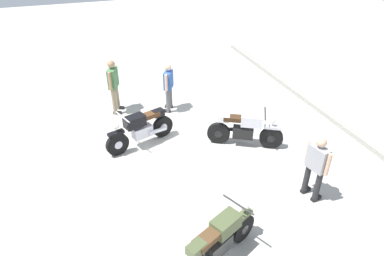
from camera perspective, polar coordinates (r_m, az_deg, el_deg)
ground_plane at (r=9.84m, az=-0.04°, el=-1.99°), size 40.00×40.00×0.00m
curb_edge at (r=11.90m, az=21.41°, el=2.49°), size 14.00×0.30×0.15m
motorcycle_olive_vintage at (r=6.53m, az=4.51°, el=-18.31°), size 1.03×1.82×1.07m
motorcycle_black_cruiser at (r=9.47m, az=-8.56°, el=-0.14°), size 0.90×2.01×1.09m
motorcycle_silver_cruiser at (r=9.46m, az=8.81°, el=-0.20°), size 1.11×1.89×1.09m
person_in_blue_shirt at (r=10.98m, az=-3.96°, el=7.22°), size 0.59×0.48×1.62m
person_in_green_shirt at (r=11.11m, az=-13.00°, el=7.37°), size 0.65×0.46×1.77m
person_in_gray_shirt at (r=7.89m, az=20.07°, el=-5.81°), size 0.64×0.38×1.62m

